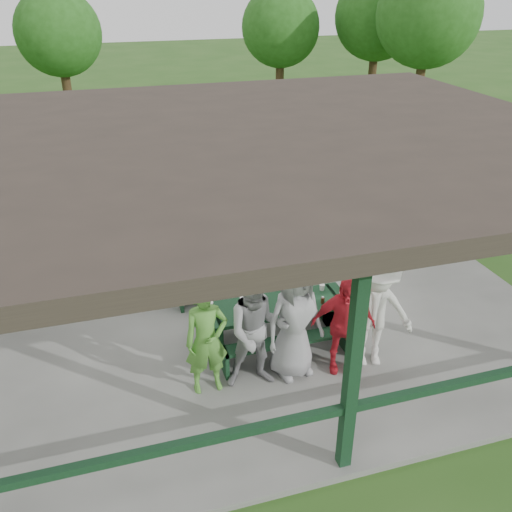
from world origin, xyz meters
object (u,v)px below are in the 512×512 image
object	(u,v)px
contestant_grey_left	(257,331)
spectator_lblue	(225,229)
contestant_white_fedora	(374,312)
spectator_grey	(308,222)
pickup_truck	(268,141)
contestant_red	(343,324)
contestant_green	(206,340)
picnic_table_near	(277,319)
contestant_grey_mid	(294,320)
picnic_table_far	(232,264)
farm_trailer	(115,154)
spectator_blue	(163,228)

from	to	relation	value
contestant_grey_left	spectator_lblue	xyz separation A→B (m)	(0.45, 3.79, -0.15)
contestant_white_fedora	spectator_grey	size ratio (longest dim) A/B	1.33
spectator_grey	pickup_truck	world-z (taller)	same
contestant_red	contestant_green	bearing A→B (deg)	-165.73
contestant_red	pickup_truck	world-z (taller)	contestant_red
picnic_table_near	contestant_grey_left	xyz separation A→B (m)	(-0.59, -0.85, 0.46)
contestant_grey_mid	picnic_table_far	bearing A→B (deg)	84.09
contestant_green	contestant_red	size ratio (longest dim) A/B	1.06
picnic_table_far	pickup_truck	distance (m)	7.93
contestant_green	spectator_grey	world-z (taller)	contestant_green
contestant_grey_left	picnic_table_far	bearing A→B (deg)	90.89
contestant_grey_mid	picnic_table_near	bearing A→B (deg)	79.36
picnic_table_near	picnic_table_far	xyz separation A→B (m)	(-0.24, 2.00, 0.01)
contestant_green	contestant_white_fedora	xyz separation A→B (m)	(2.54, -0.13, 0.07)
spectator_grey	picnic_table_far	bearing A→B (deg)	45.24
contestant_grey_left	contestant_red	bearing A→B (deg)	5.85
contestant_green	contestant_grey_mid	xyz separation A→B (m)	(1.32, -0.00, 0.08)
picnic_table_near	farm_trailer	size ratio (longest dim) A/B	0.58
contestant_white_fedora	pickup_truck	xyz separation A→B (m)	(1.58, 10.20, -0.26)
contestant_grey_left	pickup_truck	xyz separation A→B (m)	(3.40, 10.16, -0.26)
spectator_blue	farm_trailer	xyz separation A→B (m)	(-0.59, 6.17, -0.20)
picnic_table_near	spectator_lblue	world-z (taller)	spectator_lblue
spectator_lblue	farm_trailer	bearing A→B (deg)	-52.10
spectator_grey	farm_trailer	size ratio (longest dim) A/B	0.35
contestant_grey_left	spectator_blue	world-z (taller)	contestant_grey_left
contestant_grey_left	pickup_truck	distance (m)	10.72
picnic_table_far	pickup_truck	world-z (taller)	pickup_truck
spectator_blue	spectator_grey	world-z (taller)	spectator_blue
farm_trailer	picnic_table_far	bearing A→B (deg)	-70.20
contestant_white_fedora	farm_trailer	bearing A→B (deg)	122.28
picnic_table_near	pickup_truck	distance (m)	9.73
contestant_green	pickup_truck	bearing A→B (deg)	65.80
picnic_table_far	contestant_grey_mid	world-z (taller)	contestant_grey_mid
picnic_table_far	spectator_blue	xyz separation A→B (m)	(-1.11, 1.29, 0.33)
picnic_table_far	picnic_table_near	bearing A→B (deg)	-83.17
picnic_table_far	contestant_red	xyz separation A→B (m)	(0.97, -2.90, 0.34)
contestant_grey_left	contestant_green	bearing A→B (deg)	-179.05
picnic_table_near	pickup_truck	xyz separation A→B (m)	(2.81, 9.31, 0.20)
picnic_table_near	contestant_red	xyz separation A→B (m)	(0.73, -0.90, 0.34)
contestant_grey_mid	spectator_blue	xyz separation A→B (m)	(-1.36, 4.05, -0.14)
spectator_lblue	spectator_grey	distance (m)	1.82
contestant_grey_mid	spectator_grey	bearing A→B (deg)	54.63
contestant_grey_left	spectator_blue	distance (m)	4.21
picnic_table_far	spectator_grey	distance (m)	2.15
contestant_white_fedora	pickup_truck	distance (m)	10.33
spectator_lblue	pickup_truck	bearing A→B (deg)	-92.47
contestant_grey_left	contestant_red	xyz separation A→B (m)	(1.32, -0.05, -0.12)
spectator_lblue	contestant_grey_left	bearing A→B (deg)	105.67
contestant_white_fedora	spectator_blue	distance (m)	4.92
picnic_table_near	contestant_green	size ratio (longest dim) A/B	1.37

